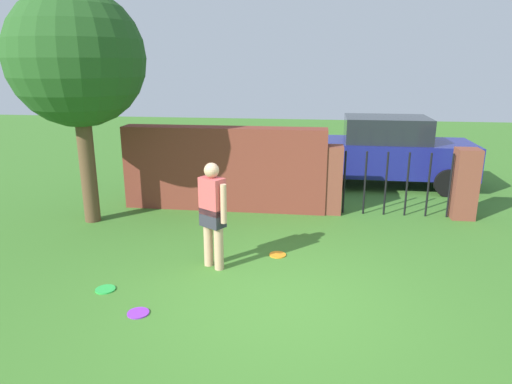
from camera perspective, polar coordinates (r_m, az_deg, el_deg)
ground_plane at (r=6.11m, az=3.14°, el=-13.58°), size 40.00×40.00×0.00m
brick_wall at (r=9.57m, az=-3.97°, el=2.94°), size 4.22×0.50×1.73m
tree at (r=9.09m, az=-21.47°, el=15.11°), size 2.45×2.45×4.30m
person at (r=6.75m, az=-5.43°, el=-2.36°), size 0.47×0.38×1.62m
fence_gate at (r=9.57m, az=17.15°, el=1.23°), size 3.04×0.44×1.40m
car at (r=11.89m, az=15.75°, el=4.91°), size 4.22×1.96×1.72m
frisbee_purple at (r=6.03m, az=-14.49°, el=-14.42°), size 0.27×0.27×0.02m
frisbee_orange at (r=7.45m, az=2.72°, el=-7.83°), size 0.27×0.27×0.02m
frisbee_green at (r=6.71m, az=-18.29°, el=-11.46°), size 0.27×0.27×0.02m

